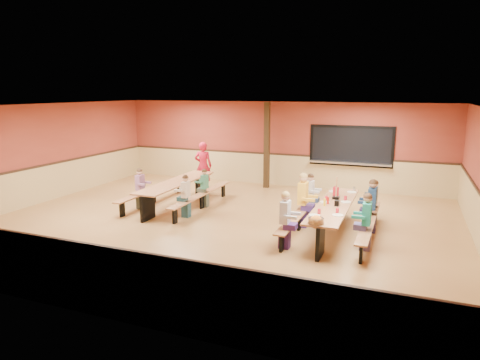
% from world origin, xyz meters
% --- Properties ---
extents(ground, '(12.00, 12.00, 0.00)m').
position_xyz_m(ground, '(0.00, 0.00, 0.00)').
color(ground, olive).
rests_on(ground, ground).
extents(room_envelope, '(12.04, 10.04, 3.02)m').
position_xyz_m(room_envelope, '(0.00, 0.00, 0.69)').
color(room_envelope, brown).
rests_on(room_envelope, ground).
extents(kitchen_pass_through, '(2.78, 0.28, 1.38)m').
position_xyz_m(kitchen_pass_through, '(2.60, 4.96, 1.49)').
color(kitchen_pass_through, black).
rests_on(kitchen_pass_through, ground).
extents(structural_post, '(0.18, 0.18, 3.00)m').
position_xyz_m(structural_post, '(-0.20, 4.40, 1.50)').
color(structural_post, black).
rests_on(structural_post, ground).
extents(cafeteria_table_main, '(1.91, 3.70, 0.74)m').
position_xyz_m(cafeteria_table_main, '(2.87, 0.18, 0.53)').
color(cafeteria_table_main, '#A76B42').
rests_on(cafeteria_table_main, ground).
extents(cafeteria_table_second, '(1.91, 3.70, 0.74)m').
position_xyz_m(cafeteria_table_second, '(-1.92, 1.08, 0.53)').
color(cafeteria_table_second, '#A76B42').
rests_on(cafeteria_table_second, ground).
extents(seated_child_white_left, '(0.39, 0.32, 1.25)m').
position_xyz_m(seated_child_white_left, '(2.04, -1.13, 0.63)').
color(seated_child_white_left, '#BCBCC3').
rests_on(seated_child_white_left, ground).
extents(seated_adult_yellow, '(0.44, 0.36, 1.36)m').
position_xyz_m(seated_adult_yellow, '(2.04, 0.49, 0.68)').
color(seated_adult_yellow, yellow).
rests_on(seated_adult_yellow, ground).
extents(seated_child_grey_left, '(0.36, 0.30, 1.19)m').
position_xyz_m(seated_child_grey_left, '(2.04, 1.34, 0.60)').
color(seated_child_grey_left, silver).
rests_on(seated_child_grey_left, ground).
extents(seated_child_teal_right, '(0.38, 0.31, 1.24)m').
position_xyz_m(seated_child_teal_right, '(3.69, -0.59, 0.62)').
color(seated_child_teal_right, teal).
rests_on(seated_child_teal_right, ground).
extents(seated_child_navy_right, '(0.41, 0.33, 1.29)m').
position_xyz_m(seated_child_navy_right, '(3.69, 0.70, 0.65)').
color(seated_child_navy_right, '#162D4D').
rests_on(seated_child_navy_right, ground).
extents(seated_child_char_right, '(0.33, 0.27, 1.13)m').
position_xyz_m(seated_child_char_right, '(3.69, 1.43, 0.57)').
color(seated_child_char_right, '#4C5457').
rests_on(seated_child_char_right, ground).
extents(seated_child_purple_sec, '(0.35, 0.29, 1.18)m').
position_xyz_m(seated_child_purple_sec, '(-2.74, 0.41, 0.59)').
color(seated_child_purple_sec, '#87577B').
rests_on(seated_child_purple_sec, ground).
extents(seated_child_green_sec, '(0.33, 0.27, 1.12)m').
position_xyz_m(seated_child_green_sec, '(-1.09, 1.28, 0.56)').
color(seated_child_green_sec, '#377A5C').
rests_on(seated_child_green_sec, ground).
extents(seated_child_tan_sec, '(0.34, 0.28, 1.16)m').
position_xyz_m(seated_child_tan_sec, '(-1.09, 0.13, 0.58)').
color(seated_child_tan_sec, beige).
rests_on(seated_child_tan_sec, ground).
extents(standing_woman, '(0.68, 0.52, 1.66)m').
position_xyz_m(standing_woman, '(-2.17, 3.35, 0.83)').
color(standing_woman, '#B2142A').
rests_on(standing_woman, ground).
extents(punch_pitcher, '(0.16, 0.16, 0.22)m').
position_xyz_m(punch_pitcher, '(2.77, 1.05, 0.85)').
color(punch_pitcher, red).
rests_on(punch_pitcher, cafeteria_table_main).
extents(chip_bowl, '(0.32, 0.32, 0.15)m').
position_xyz_m(chip_bowl, '(2.78, -1.47, 0.81)').
color(chip_bowl, orange).
rests_on(chip_bowl, cafeteria_table_main).
extents(napkin_dispenser, '(0.10, 0.14, 0.13)m').
position_xyz_m(napkin_dispenser, '(2.95, 0.08, 0.80)').
color(napkin_dispenser, black).
rests_on(napkin_dispenser, cafeteria_table_main).
extents(condiment_mustard, '(0.06, 0.06, 0.17)m').
position_xyz_m(condiment_mustard, '(2.68, -0.02, 0.82)').
color(condiment_mustard, yellow).
rests_on(condiment_mustard, cafeteria_table_main).
extents(condiment_ketchup, '(0.06, 0.06, 0.17)m').
position_xyz_m(condiment_ketchup, '(2.72, 0.17, 0.82)').
color(condiment_ketchup, '#B2140F').
rests_on(condiment_ketchup, cafeteria_table_main).
extents(table_paddle, '(0.16, 0.16, 0.56)m').
position_xyz_m(table_paddle, '(2.82, 0.73, 0.88)').
color(table_paddle, black).
rests_on(table_paddle, cafeteria_table_main).
extents(place_settings, '(0.65, 3.30, 0.11)m').
position_xyz_m(place_settings, '(2.87, 0.18, 0.80)').
color(place_settings, beige).
rests_on(place_settings, cafeteria_table_main).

